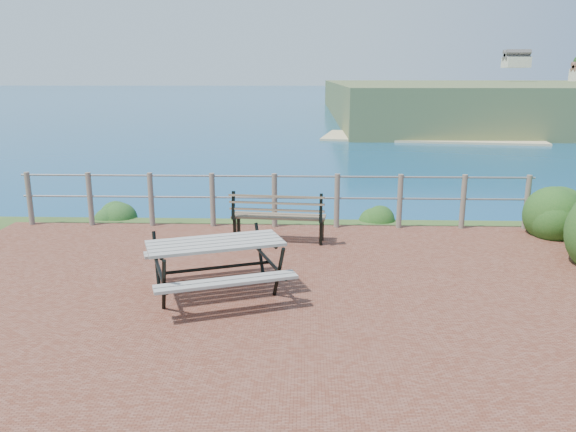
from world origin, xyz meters
name	(u,v)px	position (x,y,z in m)	size (l,w,h in m)	color
ground	(260,296)	(0.00, 0.00, 0.00)	(10.00, 7.00, 0.12)	brown
ocean	(306,83)	(0.00, 200.00, 0.00)	(1200.00, 1200.00, 0.00)	#156883
safety_railing	(275,198)	(0.00, 3.35, 0.57)	(9.40, 0.10, 1.00)	#6B5B4C
picnic_table	(216,262)	(-0.55, -0.01, 0.46)	(1.82, 1.39, 0.71)	gray
park_bench	(279,209)	(0.12, 2.42, 0.59)	(1.61, 0.56, 0.89)	brown
shrub_right_edge	(544,233)	(4.86, 3.11, 0.00)	(1.03, 1.03, 1.47)	#164818
shrub_lip_west	(111,216)	(-3.37, 4.13, 0.00)	(0.79, 0.79, 0.54)	#20481B
shrub_lip_east	(373,218)	(1.92, 4.12, 0.00)	(0.70, 0.70, 0.41)	#164818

